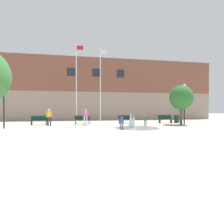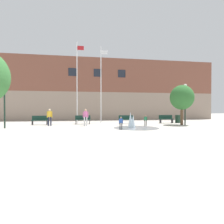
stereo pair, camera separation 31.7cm
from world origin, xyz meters
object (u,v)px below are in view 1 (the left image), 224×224
object	(u,v)px
park_bench_under_left_flagpole	(82,120)
park_bench_near_trashcan	(126,119)
child_running	(145,120)
flagpole_right	(101,83)
teen_by_trashcan	(86,116)
street_tree_near_building	(181,98)
park_bench_far_right	(165,119)
lamp_post_right_lane	(184,98)
child_with_pink_shirt	(122,122)
park_bench_left_of_flagpoles	(39,120)
lamp_post_left_lane	(4,94)
adult_near_bench	(49,116)
flagpole_left	(77,80)
trash_can	(177,119)

from	to	relation	value
park_bench_under_left_flagpole	park_bench_near_trashcan	bearing A→B (deg)	-3.38
child_running	flagpole_right	bearing A→B (deg)	93.85
child_running	teen_by_trashcan	size ratio (longest dim) A/B	0.62
street_tree_near_building	flagpole_right	bearing A→B (deg)	155.53
park_bench_far_right	park_bench_under_left_flagpole	bearing A→B (deg)	179.46
lamp_post_right_lane	child_with_pink_shirt	bearing A→B (deg)	-156.09
park_bench_left_of_flagpoles	street_tree_near_building	size ratio (longest dim) A/B	0.40
park_bench_near_trashcan	lamp_post_right_lane	distance (m)	6.33
lamp_post_left_lane	child_running	bearing A→B (deg)	1.68
street_tree_near_building	adult_near_bench	bearing A→B (deg)	175.56
flagpole_left	trash_can	bearing A→B (deg)	-5.07
child_running	lamp_post_right_lane	world-z (taller)	lamp_post_right_lane
child_running	street_tree_near_building	xyz separation A→B (m)	(3.86, 0.27, 2.14)
child_running	flagpole_left	distance (m)	8.58
park_bench_near_trashcan	park_bench_far_right	distance (m)	4.67
flagpole_right	lamp_post_right_lane	distance (m)	9.01
trash_can	park_bench_under_left_flagpole	bearing A→B (deg)	179.92
park_bench_under_left_flagpole	lamp_post_right_lane	xyz separation A→B (m)	(10.14, -2.47, 2.18)
park_bench_under_left_flagpole	flagpole_left	size ratio (longest dim) A/B	0.18
park_bench_far_right	flagpole_right	size ratio (longest dim) A/B	0.19
park_bench_near_trashcan	child_with_pink_shirt	world-z (taller)	child_with_pink_shirt
lamp_post_right_lane	park_bench_under_left_flagpole	bearing A→B (deg)	166.31
lamp_post_left_lane	street_tree_near_building	xyz separation A→B (m)	(16.02, 0.63, -0.05)
child_running	lamp_post_left_lane	xyz separation A→B (m)	(-12.16, -0.36, 2.19)
park_bench_left_of_flagpoles	child_with_pink_shirt	world-z (taller)	child_with_pink_shirt
park_bench_near_trashcan	street_tree_near_building	xyz separation A→B (m)	(5.13, -2.25, 2.24)
flagpole_left	park_bench_near_trashcan	bearing A→B (deg)	-13.61
trash_can	adult_near_bench	bearing A→B (deg)	-173.76
park_bench_far_right	adult_near_bench	size ratio (longest dim) A/B	1.01
park_bench_far_right	adult_near_bench	world-z (taller)	adult_near_bench
street_tree_near_building	child_running	bearing A→B (deg)	-175.99
park_bench_far_right	child_with_pink_shirt	distance (m)	8.47
park_bench_left_of_flagpoles	flagpole_right	world-z (taller)	flagpole_right
child_running	street_tree_near_building	bearing A→B (deg)	-37.68
trash_can	flagpole_right	bearing A→B (deg)	173.41
trash_can	street_tree_near_building	xyz separation A→B (m)	(-0.99, -2.50, 2.27)
child_running	teen_by_trashcan	bearing A→B (deg)	131.33
flagpole_right	street_tree_near_building	world-z (taller)	flagpole_right
street_tree_near_building	trash_can	bearing A→B (deg)	68.45
lamp_post_right_lane	teen_by_trashcan	bearing A→B (deg)	177.88
child_with_pink_shirt	adult_near_bench	xyz separation A→B (m)	(-5.96, 4.15, 0.35)
lamp_post_left_lane	teen_by_trashcan	bearing A→B (deg)	9.03
child_with_pink_shirt	lamp_post_left_lane	world-z (taller)	lamp_post_left_lane
child_with_pink_shirt	trash_can	world-z (taller)	child_with_pink_shirt
adult_near_bench	flagpole_right	size ratio (longest dim) A/B	0.19
park_bench_near_trashcan	lamp_post_right_lane	xyz separation A→B (m)	(5.52, -2.20, 2.18)
park_bench_left_of_flagpoles	trash_can	xyz separation A→B (m)	(14.98, 0.16, -0.03)
park_bench_far_right	child_with_pink_shirt	bearing A→B (deg)	-138.75
park_bench_under_left_flagpole	adult_near_bench	xyz separation A→B (m)	(-3.05, -1.52, 0.45)
park_bench_left_of_flagpoles	trash_can	bearing A→B (deg)	0.59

